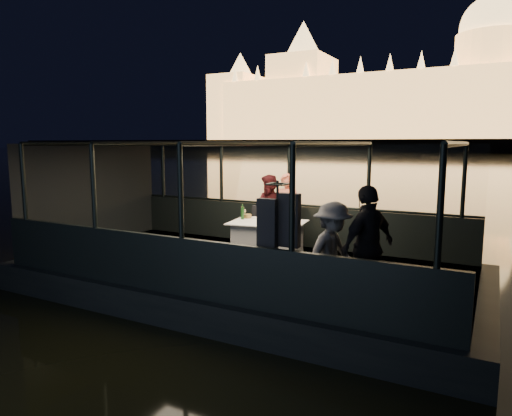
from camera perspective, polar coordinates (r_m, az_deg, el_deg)
The scene contains 29 objects.
river_water at distance 87.57m, azimuth 25.22°, elevation 5.52°, with size 500.00×500.00×0.00m, color black.
boat_hull at distance 8.95m, azimuth -1.21°, elevation -10.20°, with size 8.60×4.40×1.00m, color black.
boat_deck at distance 8.81m, azimuth -1.22°, elevation -7.23°, with size 8.00×4.00×0.04m, color black.
gunwale_port at distance 10.46m, azimuth 4.10°, elevation -2.16°, with size 8.00×0.08×0.90m, color black.
gunwale_starboard at distance 7.07m, azimuth -9.19°, elevation -7.27°, with size 8.00×0.08×0.90m, color black.
cabin_glass_port at distance 10.31m, azimuth 4.16°, elevation 4.14°, with size 8.00×0.02×1.40m, color #99B2B2, non-canonical shape.
cabin_glass_starboard at distance 6.85m, azimuth -9.41°, elevation 2.04°, with size 8.00×0.02×1.40m, color #99B2B2, non-canonical shape.
cabin_roof_glass at distance 8.50m, azimuth -1.27°, elevation 8.03°, with size 8.00×4.00×0.02m, color #99B2B2, non-canonical shape.
end_wall_fore at distance 11.07m, azimuth -19.67°, elevation 1.62°, with size 0.02×4.00×2.30m, color black, non-canonical shape.
end_wall_aft at distance 7.52m, azimuth 26.49°, elevation -1.64°, with size 0.02×4.00×2.30m, color black, non-canonical shape.
canopy_ribs at distance 8.57m, azimuth -1.25°, elevation 0.33°, with size 8.00×4.00×2.30m, color black, non-canonical shape.
embankment at distance 217.47m, azimuth 26.93°, elevation 6.79°, with size 400.00×140.00×6.00m, color #423D33.
parliament_building at distance 184.34m, azimuth 27.29°, elevation 15.43°, with size 220.00×32.00×60.00m, color #F2D18C, non-canonical shape.
dining_table_central at distance 9.11m, azimuth 1.46°, elevation -4.10°, with size 1.45×1.05×0.77m, color silver.
chair_port_left at distance 9.85m, azimuth -0.14°, elevation -2.77°, with size 0.44×0.44×0.93m, color black.
chair_port_right at distance 9.85m, azimuth 3.19°, elevation -2.79°, with size 0.42×0.42×0.90m, color black.
coat_stand at distance 6.42m, azimuth 2.66°, elevation -4.60°, with size 0.50×0.40×1.80m, color black, non-canonical shape.
person_woman_coral at distance 9.89m, azimuth 3.84°, elevation -0.98°, with size 0.60×0.40×1.67m, color #D96D4F.
person_man_maroon at distance 10.18m, azimuth 1.76°, elevation -0.71°, with size 0.78×0.60×1.62m, color #451317.
passenger_stripe at distance 6.55m, azimuth 9.53°, elevation -4.90°, with size 0.97×0.55×1.51m, color silver.
passenger_dark at distance 6.63m, azimuth 13.80°, elevation -4.86°, with size 1.03×0.43×1.75m, color black.
wine_bottle at distance 9.33m, azimuth -1.70°, elevation -0.50°, with size 0.07×0.07×0.31m, color #163D16.
bread_basket at distance 9.50m, azimuth -1.16°, elevation -1.01°, with size 0.20×0.20×0.08m, color brown.
amber_candle at distance 9.33m, azimuth 1.50°, elevation -1.18°, with size 0.06×0.06×0.09m, color orange.
plate_near at distance 9.02m, azimuth 1.98°, elevation -1.71°, with size 0.23×0.23×0.01m, color white.
plate_far at distance 9.51m, azimuth -0.01°, elevation -1.20°, with size 0.22×0.22×0.01m, color white.
wine_glass_white at distance 9.42m, azimuth -1.41°, elevation -0.75°, with size 0.06×0.06×0.19m, color white, non-canonical shape.
wine_glass_red at distance 9.36m, azimuth 3.11°, elevation -0.82°, with size 0.07×0.07×0.20m, color white, non-canonical shape.
wine_glass_empty at distance 9.16m, azimuth 0.88°, elevation -1.01°, with size 0.06×0.06×0.17m, color silver, non-canonical shape.
Camera 1 is at (4.13, -7.42, 2.81)m, focal length 32.00 mm.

